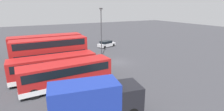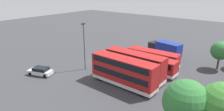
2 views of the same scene
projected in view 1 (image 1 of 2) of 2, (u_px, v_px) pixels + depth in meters
name	position (u px, v px, depth m)	size (l,w,h in m)	color
ground_plane	(117.00, 62.00, 29.33)	(140.00, 140.00, 0.00)	#38383D
bus_single_deck_near_end	(67.00, 74.00, 20.00)	(2.91, 10.37, 2.95)	#A51919
bus_single_deck_second	(54.00, 66.00, 22.50)	(2.67, 10.70, 2.95)	#A51919
bus_double_decker_third	(51.00, 53.00, 25.82)	(2.68, 10.59, 4.55)	#A51919
bus_double_decker_fourth	(47.00, 48.00, 28.65)	(2.76, 11.14, 4.55)	#A51919
box_truck_blue	(95.00, 99.00, 14.32)	(3.78, 7.82, 3.20)	navy
car_hatchback_silver	(106.00, 44.00, 40.32)	(3.16, 4.59, 1.43)	silver
lamp_post_tall	(101.00, 29.00, 31.46)	(0.70, 0.30, 8.76)	#38383D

